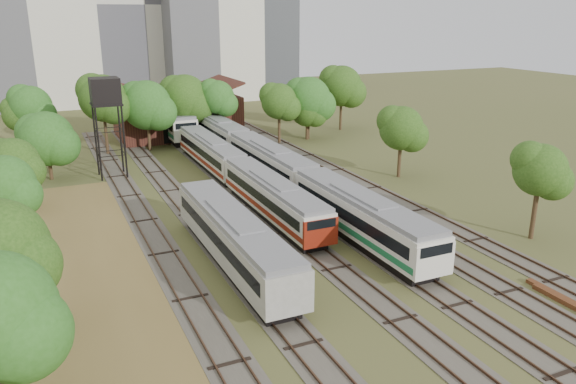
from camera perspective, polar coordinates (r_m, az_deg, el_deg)
name	(u,v)px	position (r m, az deg, el deg)	size (l,w,h in m)	color
ground	(468,341)	(31.69, 17.81, -14.22)	(240.00, 240.00, 0.00)	#475123
dry_grass_patch	(90,343)	(31.82, -19.51, -14.22)	(14.00, 60.00, 0.04)	brown
tracks	(271,202)	(50.69, -1.77, -1.07)	(24.60, 80.00, 0.19)	#4C473D
railcar_red_set	(238,172)	(54.16, -5.12, 1.99)	(2.68, 34.58, 3.31)	black
railcar_green_set	(270,163)	(56.78, -1.80, 2.95)	(2.91, 52.08, 3.60)	black
railcar_rear	(171,122)	(79.70, -11.75, 7.00)	(3.21, 16.08, 3.98)	black
old_grey_coach	(234,239)	(37.77, -5.49, -4.73)	(2.91, 18.00, 3.59)	black
water_tower	(105,94)	(60.14, -18.07, 9.45)	(2.95, 2.95, 10.23)	black
maintenance_shed	(177,115)	(80.52, -11.22, 7.73)	(16.45, 11.55, 7.58)	#3A1A15
tree_band_left	(26,200)	(40.47, -25.09, -0.74)	(8.74, 64.63, 7.65)	#382616
tree_band_far	(214,98)	(73.85, -7.52, 9.42)	(46.48, 10.81, 9.58)	#382616
tree_band_right	(381,127)	(61.13, 9.42, 6.54)	(5.07, 42.98, 7.43)	#382616
tower_centre	(136,5)	(121.20, -15.18, 17.85)	(20.00, 18.00, 36.00)	beige
tower_far_right	(266,24)	(139.84, -2.23, 16.66)	(12.00, 12.00, 28.00)	#3F4247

